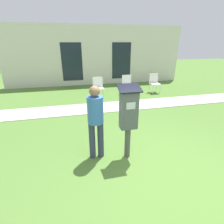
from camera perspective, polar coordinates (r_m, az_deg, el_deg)
ground_plane at (r=3.74m, az=15.14°, el=-17.74°), size 40.00×40.00×0.00m
sidewalk at (r=6.76m, az=0.70°, el=1.85°), size 12.00×1.10×0.02m
building_facade at (r=10.34m, az=-4.94°, el=17.83°), size 10.00×0.26×3.20m
parking_meter at (r=3.49m, az=5.43°, el=-0.46°), size 0.44×0.31×1.59m
person_standing at (r=3.51m, az=-5.39°, el=-1.86°), size 0.32×0.32×1.58m
outdoor_chair_left at (r=7.79m, az=-4.55°, el=8.50°), size 0.44×0.44×0.90m
outdoor_chair_middle at (r=8.30m, az=4.97°, el=9.32°), size 0.44×0.44×0.90m
outdoor_chair_right at (r=8.86m, az=13.66°, el=9.61°), size 0.44×0.44×0.90m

